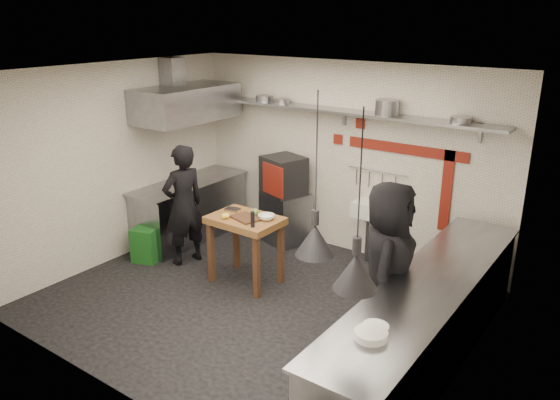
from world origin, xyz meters
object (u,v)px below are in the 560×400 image
Objects in this scene: prep_table at (246,250)px; chef_left at (184,205)px; combi_oven at (284,176)px; oven_stand at (286,217)px; chef_right at (388,267)px; green_bin at (147,244)px.

chef_left is at bearing -178.46° from prep_table.
combi_oven is 0.63× the size of prep_table.
oven_stand is 3.06m from chef_right.
chef_right is at bearing -6.63° from prep_table.
combi_oven reaches higher than green_bin.
green_bin is 3.78m from chef_right.
green_bin is at bearing -168.29° from prep_table.
prep_table is 2.19m from chef_right.
chef_right is (2.12, -0.28, 0.46)m from prep_table.
oven_stand is 0.69m from combi_oven.
combi_oven is 0.31× the size of chef_right.
green_bin is at bearing 73.85° from chef_right.
combi_oven is 0.34× the size of chef_left.
prep_table is at bearing -57.33° from combi_oven.
chef_right is (2.48, -1.71, 0.52)m from oven_stand.
green_bin is at bearing -45.25° from chef_left.
green_bin is at bearing -108.31° from combi_oven.
prep_table is at bearing 10.95° from green_bin.
oven_stand is at bearing 38.85° from chef_right.
chef_right is at bearing 0.51° from green_bin.
prep_table is at bearing -58.00° from oven_stand.
combi_oven is 2.25m from green_bin.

